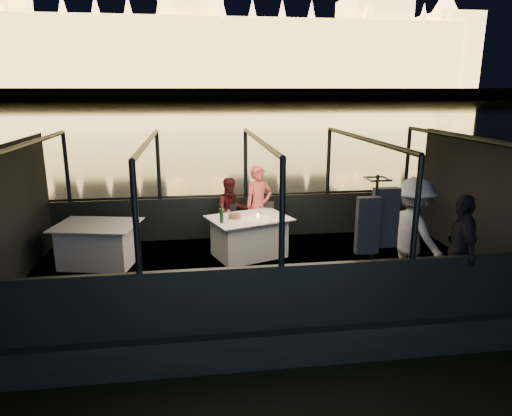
{
  "coord_description": "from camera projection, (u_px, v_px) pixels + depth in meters",
  "views": [
    {
      "loc": [
        -1.09,
        -7.44,
        3.61
      ],
      "look_at": [
        0.0,
        0.4,
        1.55
      ],
      "focal_mm": 32.0,
      "sensor_mm": 36.0,
      "label": 1
    }
  ],
  "objects": [
    {
      "name": "river_water",
      "position": [
        197.0,
        109.0,
        84.87
      ],
      "size": [
        500.0,
        500.0,
        0.0
      ],
      "primitive_type": "plane",
      "color": "black",
      "rests_on": "ground"
    },
    {
      "name": "boat_hull",
      "position": [
        259.0,
        297.0,
        8.18
      ],
      "size": [
        8.6,
        4.4,
        1.0
      ],
      "primitive_type": "cube",
      "color": "black",
      "rests_on": "river_water"
    },
    {
      "name": "boat_deck",
      "position": [
        259.0,
        272.0,
        8.06
      ],
      "size": [
        8.0,
        4.0,
        0.04
      ],
      "primitive_type": "cube",
      "color": "black",
      "rests_on": "boat_hull"
    },
    {
      "name": "gunwale_port",
      "position": [
        246.0,
        216.0,
        9.86
      ],
      "size": [
        8.0,
        0.08,
        0.9
      ],
      "primitive_type": "cube",
      "color": "black",
      "rests_on": "boat_deck"
    },
    {
      "name": "gunwale_starboard",
      "position": [
        281.0,
        297.0,
        6.03
      ],
      "size": [
        8.0,
        0.08,
        0.9
      ],
      "primitive_type": "cube",
      "color": "black",
      "rests_on": "boat_deck"
    },
    {
      "name": "cabin_glass_port",
      "position": [
        246.0,
        164.0,
        9.57
      ],
      "size": [
        8.0,
        0.02,
        1.4
      ],
      "primitive_type": null,
      "color": "#99B2B2",
      "rests_on": "gunwale_port"
    },
    {
      "name": "cabin_glass_starboard",
      "position": [
        282.0,
        213.0,
        5.74
      ],
      "size": [
        8.0,
        0.02,
        1.4
      ],
      "primitive_type": null,
      "color": "#99B2B2",
      "rests_on": "gunwale_starboard"
    },
    {
      "name": "cabin_roof_glass",
      "position": [
        259.0,
        140.0,
        7.48
      ],
      "size": [
        8.0,
        4.0,
        0.02
      ],
      "primitive_type": null,
      "color": "#99B2B2",
      "rests_on": "boat_deck"
    },
    {
      "name": "end_wall_fore",
      "position": [
        10.0,
        217.0,
        7.24
      ],
      "size": [
        0.02,
        4.0,
        2.3
      ],
      "primitive_type": null,
      "color": "black",
      "rests_on": "boat_deck"
    },
    {
      "name": "end_wall_aft",
      "position": [
        476.0,
        201.0,
        8.3
      ],
      "size": [
        0.02,
        4.0,
        2.3
      ],
      "primitive_type": null,
      "color": "black",
      "rests_on": "boat_deck"
    },
    {
      "name": "canopy_ribs",
      "position": [
        259.0,
        208.0,
        7.77
      ],
      "size": [
        8.0,
        4.0,
        2.3
      ],
      "primitive_type": null,
      "color": "black",
      "rests_on": "boat_deck"
    },
    {
      "name": "embankment",
      "position": [
        193.0,
        95.0,
        209.22
      ],
      "size": [
        400.0,
        140.0,
        6.0
      ],
      "primitive_type": "cube",
      "color": "#423D33",
      "rests_on": "ground"
    },
    {
      "name": "parliament_building",
      "position": [
        191.0,
        19.0,
        168.61
      ],
      "size": [
        220.0,
        32.0,
        60.0
      ],
      "primitive_type": null,
      "color": "#F2D18C",
      "rests_on": "embankment"
    },
    {
      "name": "dining_table_central",
      "position": [
        249.0,
        237.0,
        8.71
      ],
      "size": [
        1.71,
        1.47,
        0.77
      ],
      "primitive_type": "cube",
      "rotation": [
        0.0,
        0.0,
        0.34
      ],
      "color": "silver",
      "rests_on": "boat_deck"
    },
    {
      "name": "dining_table_aft",
      "position": [
        98.0,
        244.0,
        8.29
      ],
      "size": [
        1.63,
        1.32,
        0.76
      ],
      "primitive_type": "cube",
      "rotation": [
        0.0,
        0.0,
        -0.21
      ],
      "color": "white",
      "rests_on": "boat_deck"
    },
    {
      "name": "chair_port_left",
      "position": [
        228.0,
        224.0,
        9.31
      ],
      "size": [
        0.47,
        0.47,
        0.82
      ],
      "primitive_type": "cube",
      "rotation": [
        0.0,
        0.0,
        -0.27
      ],
      "color": "black",
      "rests_on": "boat_deck"
    },
    {
      "name": "chair_port_right",
      "position": [
        266.0,
        225.0,
        9.25
      ],
      "size": [
        0.55,
        0.55,
        0.89
      ],
      "primitive_type": "cube",
      "rotation": [
        0.0,
        0.0,
        -0.43
      ],
      "color": "black",
      "rests_on": "boat_deck"
    },
    {
      "name": "coat_stand",
      "position": [
        372.0,
        254.0,
        6.33
      ],
      "size": [
        0.67,
        0.6,
        2.01
      ],
      "primitive_type": null,
      "rotation": [
        0.0,
        0.0,
        0.31
      ],
      "color": "black",
      "rests_on": "boat_deck"
    },
    {
      "name": "person_woman_coral",
      "position": [
        259.0,
        208.0,
        9.38
      ],
      "size": [
        0.67,
        0.53,
        1.62
      ],
      "primitive_type": "imported",
      "rotation": [
        0.0,
        0.0,
        0.27
      ],
      "color": "#E45953",
      "rests_on": "boat_deck"
    },
    {
      "name": "person_man_maroon",
      "position": [
        231.0,
        207.0,
        9.41
      ],
      "size": [
        0.73,
        0.6,
        1.37
      ],
      "primitive_type": "imported",
      "rotation": [
        0.0,
        0.0,
        0.15
      ],
      "color": "#3E1113",
      "rests_on": "boat_deck"
    },
    {
      "name": "passenger_stripe",
      "position": [
        413.0,
        237.0,
        7.2
      ],
      "size": [
        1.01,
        1.32,
        1.81
      ],
      "primitive_type": "imported",
      "rotation": [
        0.0,
        0.0,
        1.91
      ],
      "color": "white",
      "rests_on": "boat_deck"
    },
    {
      "name": "passenger_dark",
      "position": [
        460.0,
        249.0,
        6.67
      ],
      "size": [
        0.64,
        1.06,
        1.68
      ],
      "primitive_type": "imported",
      "rotation": [
        0.0,
        0.0,
        4.47
      ],
      "color": "black",
      "rests_on": "boat_deck"
    },
    {
      "name": "wine_bottle",
      "position": [
        222.0,
        215.0,
        8.25
      ],
      "size": [
        0.07,
        0.07,
        0.33
      ],
      "primitive_type": "cylinder",
      "rotation": [
        0.0,
        0.0,
        0.04
      ],
      "color": "#143412",
      "rests_on": "dining_table_central"
    },
    {
      "name": "bread_basket",
      "position": [
        235.0,
        216.0,
        8.57
      ],
      "size": [
        0.26,
        0.26,
        0.09
      ],
      "primitive_type": "cylinder",
      "rotation": [
        0.0,
        0.0,
        -0.19
      ],
      "color": "brown",
      "rests_on": "dining_table_central"
    },
    {
      "name": "amber_candle",
      "position": [
        258.0,
        216.0,
        8.57
      ],
      "size": [
        0.07,
        0.07,
        0.07
      ],
      "primitive_type": "cylinder",
      "rotation": [
        0.0,
        0.0,
        -0.28
      ],
      "color": "#FB813E",
      "rests_on": "dining_table_central"
    },
    {
      "name": "plate_near",
      "position": [
        275.0,
        220.0,
        8.43
      ],
      "size": [
        0.26,
        0.26,
        0.02
      ],
      "primitive_type": "cylinder",
      "rotation": [
        0.0,
        0.0,
        -0.02
      ],
      "color": "white",
      "rests_on": "dining_table_central"
    },
    {
      "name": "plate_far",
      "position": [
        234.0,
        216.0,
        8.71
      ],
      "size": [
        0.27,
        0.27,
        0.01
      ],
      "primitive_type": "cylinder",
      "rotation": [
        0.0,
        0.0,
        -0.15
      ],
      "color": "silver",
      "rests_on": "dining_table_central"
    },
    {
      "name": "wine_glass_white",
      "position": [
        229.0,
        215.0,
        8.44
      ],
      "size": [
        0.07,
        0.07,
        0.19
      ],
      "primitive_type": null,
      "rotation": [
        0.0,
        0.0,
        -0.05
      ],
      "color": "white",
      "rests_on": "dining_table_central"
    },
    {
      "name": "wine_glass_red",
      "position": [
        260.0,
        209.0,
        8.86
      ],
      "size": [
        0.06,
        0.06,
        0.18
      ],
      "primitive_type": null,
      "rotation": [
        0.0,
        0.0,
        0.02
      ],
      "color": "silver",
      "rests_on": "dining_table_central"
    },
    {
      "name": "wine_glass_empty",
      "position": [
        259.0,
        216.0,
        8.36
      ],
      "size": [
        0.06,
        0.06,
        0.18
      ],
      "primitive_type": null,
      "rotation": [
        0.0,
        0.0,
        0.02
      ],
      "color": "white",
      "rests_on": "dining_table_central"
    }
  ]
}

